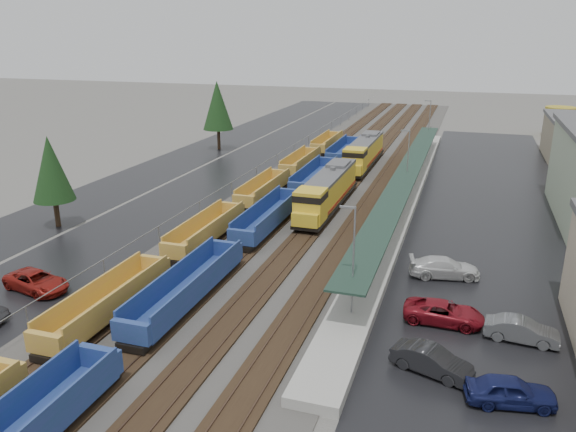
# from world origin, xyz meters

# --- Properties ---
(ballast_strip) EXTENTS (20.00, 160.00, 0.08)m
(ballast_strip) POSITION_xyz_m (0.00, 60.00, 0.04)
(ballast_strip) COLOR #302D2B
(ballast_strip) RESTS_ON ground
(trackbed) EXTENTS (14.60, 160.00, 0.22)m
(trackbed) POSITION_xyz_m (-0.00, 60.00, 0.16)
(trackbed) COLOR black
(trackbed) RESTS_ON ground
(west_parking_lot) EXTENTS (10.00, 160.00, 0.02)m
(west_parking_lot) POSITION_xyz_m (-15.00, 60.00, 0.01)
(west_parking_lot) COLOR black
(west_parking_lot) RESTS_ON ground
(west_road) EXTENTS (9.00, 160.00, 0.02)m
(west_road) POSITION_xyz_m (-25.00, 60.00, 0.01)
(west_road) COLOR black
(west_road) RESTS_ON ground
(east_commuter_lot) EXTENTS (16.00, 100.00, 0.02)m
(east_commuter_lot) POSITION_xyz_m (19.00, 50.00, 0.01)
(east_commuter_lot) COLOR black
(east_commuter_lot) RESTS_ON ground
(station_platform) EXTENTS (3.00, 80.00, 8.00)m
(station_platform) POSITION_xyz_m (9.50, 50.01, 0.73)
(station_platform) COLOR #9E9B93
(station_platform) RESTS_ON ground
(chainlink_fence) EXTENTS (0.08, 160.04, 2.02)m
(chainlink_fence) POSITION_xyz_m (-9.50, 58.44, 1.61)
(chainlink_fence) COLOR gray
(chainlink_fence) RESTS_ON ground
(distant_hills) EXTENTS (301.00, 140.00, 25.20)m
(distant_hills) POSITION_xyz_m (44.79, 210.68, 0.00)
(distant_hills) COLOR #515F4A
(distant_hills) RESTS_ON ground
(tree_west_near) EXTENTS (3.96, 3.96, 9.00)m
(tree_west_near) POSITION_xyz_m (-22.00, 30.00, 5.82)
(tree_west_near) COLOR #332316
(tree_west_near) RESTS_ON ground
(tree_west_far) EXTENTS (4.84, 4.84, 11.00)m
(tree_west_far) POSITION_xyz_m (-23.00, 70.00, 7.12)
(tree_west_far) COLOR #332316
(tree_west_far) RESTS_ON ground
(locomotive_lead) EXTENTS (2.77, 18.27, 4.13)m
(locomotive_lead) POSITION_xyz_m (2.00, 42.93, 2.23)
(locomotive_lead) COLOR black
(locomotive_lead) RESTS_ON ground
(locomotive_trail) EXTENTS (2.77, 18.27, 4.13)m
(locomotive_trail) POSITION_xyz_m (2.00, 63.93, 2.23)
(locomotive_trail) COLOR black
(locomotive_trail) RESTS_ON ground
(well_string_yellow) EXTENTS (2.44, 101.63, 2.16)m
(well_string_yellow) POSITION_xyz_m (-6.00, 30.33, 1.10)
(well_string_yellow) COLOR gold
(well_string_yellow) RESTS_ON ground
(well_string_blue) EXTENTS (2.54, 98.74, 2.25)m
(well_string_blue) POSITION_xyz_m (-2.00, 27.43, 1.14)
(well_string_blue) COLOR navy
(well_string_blue) RESTS_ON ground
(storage_tank) EXTENTS (5.41, 5.41, 5.41)m
(storage_tank) POSITION_xyz_m (31.19, 100.04, 2.70)
(storage_tank) COLOR #AF9923
(storage_tank) RESTS_ON ground
(parked_car_west_c) EXTENTS (3.49, 5.67, 1.47)m
(parked_car_west_c) POSITION_xyz_m (-13.61, 17.46, 0.73)
(parked_car_west_c) COLOR maroon
(parked_car_west_c) RESTS_ON ground
(parked_car_east_a) EXTENTS (2.99, 4.83, 1.50)m
(parked_car_east_a) POSITION_xyz_m (14.98, 15.64, 0.75)
(parked_car_east_a) COLOR black
(parked_car_east_a) RESTS_ON ground
(parked_car_east_b) EXTENTS (2.50, 5.24, 1.44)m
(parked_car_east_b) POSITION_xyz_m (15.30, 21.76, 0.72)
(parked_car_east_b) COLOR maroon
(parked_car_east_b) RESTS_ON ground
(parked_car_east_c) EXTENTS (3.30, 5.74, 1.57)m
(parked_car_east_c) POSITION_xyz_m (14.93, 29.28, 0.78)
(parked_car_east_c) COLOR silver
(parked_car_east_c) RESTS_ON ground
(parked_car_east_d) EXTENTS (2.61, 4.78, 1.54)m
(parked_car_east_d) POSITION_xyz_m (19.04, 13.99, 0.77)
(parked_car_east_d) COLOR #151B50
(parked_car_east_d) RESTS_ON ground
(parked_car_east_e) EXTENTS (1.89, 4.52, 1.45)m
(parked_car_east_e) POSITION_xyz_m (20.01, 20.84, 0.73)
(parked_car_east_e) COLOR #535558
(parked_car_east_e) RESTS_ON ground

